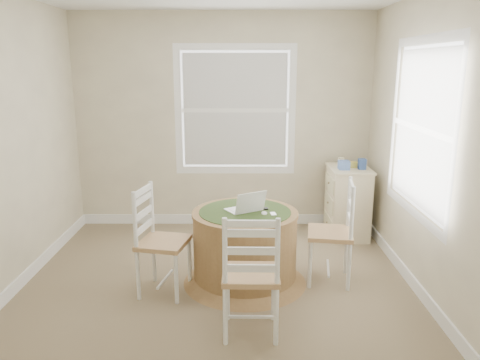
{
  "coord_description": "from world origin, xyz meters",
  "views": [
    {
      "loc": [
        0.23,
        -3.91,
        1.99
      ],
      "look_at": [
        0.21,
        0.45,
        0.91
      ],
      "focal_mm": 35.0,
      "sensor_mm": 36.0,
      "label": 1
    }
  ],
  "objects_px": {
    "round_table": "(245,244)",
    "chair_right": "(330,233)",
    "chair_left": "(164,242)",
    "laptop": "(245,208)",
    "corner_chest": "(347,202)",
    "chair_near": "(251,274)"
  },
  "relations": [
    {
      "from": "round_table",
      "to": "chair_right",
      "type": "relative_size",
      "value": 1.21
    },
    {
      "from": "chair_left",
      "to": "round_table",
      "type": "bearing_deg",
      "value": -62.23
    },
    {
      "from": "chair_right",
      "to": "laptop",
      "type": "bearing_deg",
      "value": -80.52
    },
    {
      "from": "chair_left",
      "to": "corner_chest",
      "type": "distance_m",
      "value": 2.41
    },
    {
      "from": "round_table",
      "to": "chair_near",
      "type": "bearing_deg",
      "value": -94.59
    },
    {
      "from": "round_table",
      "to": "chair_near",
      "type": "xyz_separation_m",
      "value": [
        0.04,
        -0.85,
        0.1
      ]
    },
    {
      "from": "chair_left",
      "to": "chair_right",
      "type": "relative_size",
      "value": 1.0
    },
    {
      "from": "chair_near",
      "to": "laptop",
      "type": "height_order",
      "value": "chair_near"
    },
    {
      "from": "laptop",
      "to": "chair_left",
      "type": "bearing_deg",
      "value": -13.47
    },
    {
      "from": "round_table",
      "to": "laptop",
      "type": "bearing_deg",
      "value": 71.92
    },
    {
      "from": "round_table",
      "to": "chair_right",
      "type": "height_order",
      "value": "chair_right"
    },
    {
      "from": "chair_left",
      "to": "corner_chest",
      "type": "xyz_separation_m",
      "value": [
        1.93,
        1.44,
        -0.06
      ]
    },
    {
      "from": "chair_left",
      "to": "chair_near",
      "type": "distance_m",
      "value": 0.99
    },
    {
      "from": "chair_left",
      "to": "laptop",
      "type": "xyz_separation_m",
      "value": [
        0.72,
        0.22,
        0.24
      ]
    },
    {
      "from": "round_table",
      "to": "laptop",
      "type": "height_order",
      "value": "laptop"
    },
    {
      "from": "chair_left",
      "to": "corner_chest",
      "type": "height_order",
      "value": "chair_left"
    },
    {
      "from": "round_table",
      "to": "corner_chest",
      "type": "distance_m",
      "value": 1.73
    },
    {
      "from": "chair_left",
      "to": "laptop",
      "type": "distance_m",
      "value": 0.79
    },
    {
      "from": "chair_near",
      "to": "laptop",
      "type": "relative_size",
      "value": 2.42
    },
    {
      "from": "chair_near",
      "to": "chair_right",
      "type": "relative_size",
      "value": 1.0
    },
    {
      "from": "round_table",
      "to": "corner_chest",
      "type": "bearing_deg",
      "value": 38.23
    },
    {
      "from": "round_table",
      "to": "chair_near",
      "type": "distance_m",
      "value": 0.86
    }
  ]
}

